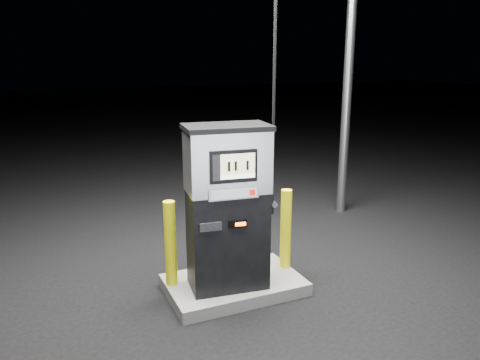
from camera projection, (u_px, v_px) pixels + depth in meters
name	position (u px, v px, depth m)	size (l,w,h in m)	color
ground	(234.00, 290.00, 5.69)	(80.00, 80.00, 0.00)	black
pump_island	(234.00, 285.00, 5.67)	(1.60, 1.00, 0.15)	#60605B
fuel_dispenser	(228.00, 206.00, 5.27)	(1.07, 0.67, 3.93)	black
bollard_left	(170.00, 244.00, 5.41)	(0.14, 0.14, 1.02)	#FFF60E
bollard_right	(286.00, 229.00, 5.87)	(0.14, 0.14, 1.02)	#FFF60E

